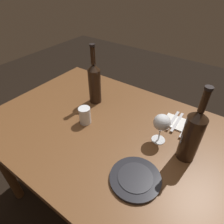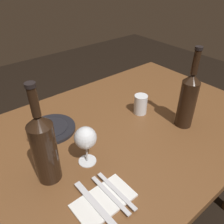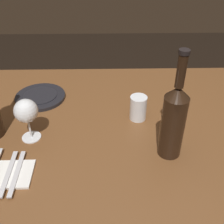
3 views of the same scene
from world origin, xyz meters
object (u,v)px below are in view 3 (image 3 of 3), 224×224
wine_glass_left (26,112)px  water_tumbler (138,109)px  dinner_plate (40,97)px  fork_inner (8,173)px  fork_outer (17,173)px  wine_bottle (174,120)px  folded_napkin (1,175)px

wine_glass_left → water_tumbler: size_ratio=1.63×
dinner_plate → fork_inner: size_ratio=1.15×
wine_glass_left → fork_outer: size_ratio=0.86×
water_tumbler → fork_outer: water_tumbler is taller
fork_inner → fork_outer: bearing=180.0°
wine_bottle → folded_napkin: 0.54m
folded_napkin → fork_inner: (-0.03, 0.00, 0.01)m
dinner_plate → fork_outer: (-0.01, 0.43, 0.00)m
wine_glass_left → wine_bottle: 0.47m
wine_glass_left → water_tumbler: wine_glass_left is taller
dinner_plate → folded_napkin: 0.43m
fork_inner → fork_outer: 0.02m
dinner_plate → fork_outer: 0.43m
wine_glass_left → water_tumbler: 0.40m
wine_glass_left → fork_inner: 0.20m
fork_outer → fork_inner: bearing=0.0°
wine_glass_left → folded_napkin: size_ratio=0.80×
fork_inner → folded_napkin: bearing=0.0°
dinner_plate → folded_napkin: bearing=84.8°
fork_outer → wine_bottle: bearing=-169.3°
water_tumbler → wine_glass_left: bearing=15.7°
wine_glass_left → fork_outer: wine_glass_left is taller
water_tumbler → dinner_plate: (0.40, -0.15, -0.03)m
wine_glass_left → water_tumbler: bearing=-164.3°
wine_bottle → dinner_plate: size_ratio=1.72×
dinner_plate → fork_outer: bearing=91.5°
folded_napkin → wine_bottle: bearing=-170.3°
wine_glass_left → folded_napkin: 0.21m
folded_napkin → fork_inner: bearing=180.0°
folded_napkin → fork_outer: 0.05m
water_tumbler → wine_bottle: bearing=113.7°
fork_inner → wine_bottle: bearing=-169.8°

